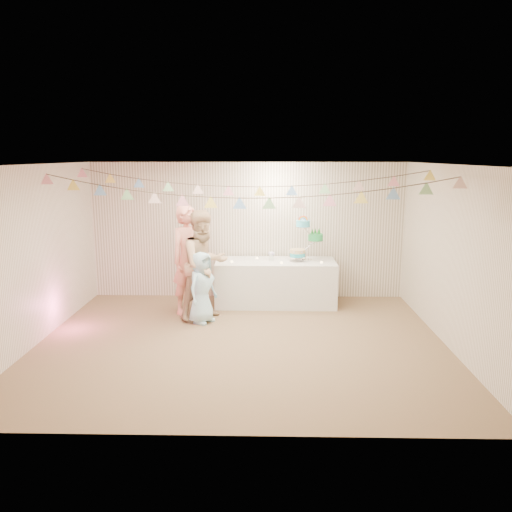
{
  "coord_description": "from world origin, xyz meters",
  "views": [
    {
      "loc": [
        0.37,
        -6.98,
        2.73
      ],
      "look_at": [
        0.2,
        0.8,
        1.15
      ],
      "focal_mm": 35.0,
      "sensor_mm": 36.0,
      "label": 1
    }
  ],
  "objects_px": {
    "person_adult_b": "(204,265)",
    "person_child": "(202,287)",
    "cake_stand": "(306,244)",
    "person_adult_a": "(189,260)",
    "table": "(276,282)"
  },
  "relations": [
    {
      "from": "person_adult_a",
      "to": "table",
      "type": "bearing_deg",
      "value": -25.75
    },
    {
      "from": "person_adult_a",
      "to": "cake_stand",
      "type": "bearing_deg",
      "value": -29.53
    },
    {
      "from": "person_adult_b",
      "to": "person_child",
      "type": "xyz_separation_m",
      "value": [
        -0.02,
        -0.23,
        -0.33
      ]
    },
    {
      "from": "cake_stand",
      "to": "person_child",
      "type": "distance_m",
      "value": 2.17
    },
    {
      "from": "person_adult_a",
      "to": "person_adult_b",
      "type": "relative_size",
      "value": 1.03
    },
    {
      "from": "person_child",
      "to": "person_adult_b",
      "type": "bearing_deg",
      "value": 28.03
    },
    {
      "from": "table",
      "to": "person_adult_a",
      "type": "height_order",
      "value": "person_adult_a"
    },
    {
      "from": "table",
      "to": "cake_stand",
      "type": "bearing_deg",
      "value": 5.19
    },
    {
      "from": "cake_stand",
      "to": "person_adult_a",
      "type": "distance_m",
      "value": 2.16
    },
    {
      "from": "table",
      "to": "person_adult_b",
      "type": "relative_size",
      "value": 1.19
    },
    {
      "from": "cake_stand",
      "to": "person_child",
      "type": "bearing_deg",
      "value": -147.72
    },
    {
      "from": "person_adult_b",
      "to": "person_child",
      "type": "bearing_deg",
      "value": -134.41
    },
    {
      "from": "table",
      "to": "person_child",
      "type": "xyz_separation_m",
      "value": [
        -1.23,
        -1.07,
        0.19
      ]
    },
    {
      "from": "person_child",
      "to": "person_adult_a",
      "type": "bearing_deg",
      "value": 60.83
    },
    {
      "from": "person_adult_b",
      "to": "person_child",
      "type": "relative_size",
      "value": 1.55
    }
  ]
}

